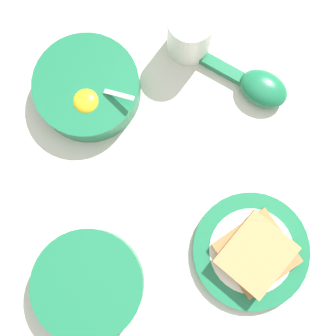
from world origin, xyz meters
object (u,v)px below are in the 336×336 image
Objects in this scene: egg_bowl at (88,88)px; soup_spoon at (257,86)px; congee_bowl at (88,285)px; drinking_cup at (190,33)px; toast_sandwich at (256,254)px; toast_plate at (251,251)px.

egg_bowl is 0.27m from soup_spoon.
egg_bowl is 0.30m from congee_bowl.
congee_bowl is 0.42m from drinking_cup.
egg_bowl is 0.37m from toast_sandwich.
congee_bowl is (0.38, 0.14, 0.01)m from soup_spoon.
toast_sandwich is at bearing 58.23° from soup_spoon.
soup_spoon is 0.14m from drinking_cup.
toast_sandwich is at bearing 112.26° from toast_plate.
egg_bowl reaches higher than toast_sandwich.
toast_plate is at bearing 76.28° from drinking_cup.
egg_bowl reaches higher than toast_plate.
egg_bowl is 0.18m from drinking_cup.
toast_sandwich is at bearing 161.05° from congee_bowl.
soup_spoon is at bearing -122.76° from toast_plate.
drinking_cup reaches higher than soup_spoon.
drinking_cup is at bearing 177.35° from egg_bowl.
soup_spoon is at bearing 152.11° from egg_bowl.
congee_bowl is (0.14, 0.27, -0.00)m from egg_bowl.
drinking_cup is at bearing -103.72° from toast_plate.
toast_plate is at bearing -67.74° from toast_sandwich.
toast_plate is 1.08× the size of congee_bowl.
toast_sandwich is 0.27m from soup_spoon.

